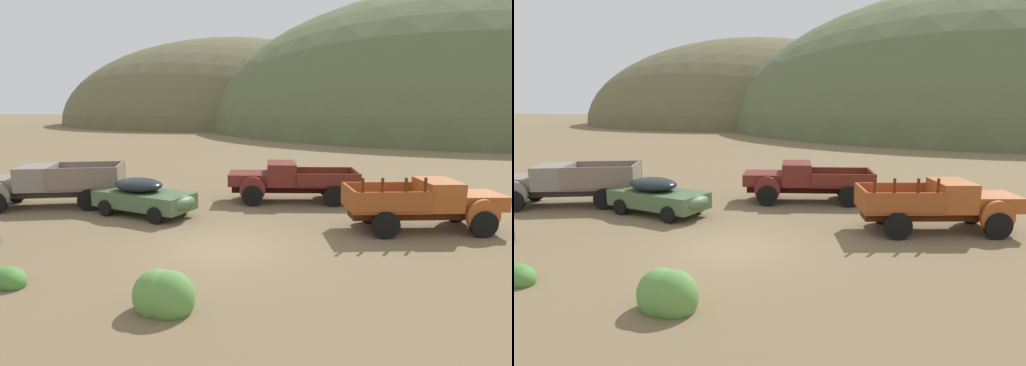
# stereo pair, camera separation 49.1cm
# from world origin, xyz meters

# --- Properties ---
(ground_plane) EXTENTS (300.00, 300.00, 0.00)m
(ground_plane) POSITION_xyz_m (0.00, 0.00, 0.00)
(ground_plane) COLOR brown
(hill_far_right) EXTENTS (76.33, 62.31, 37.39)m
(hill_far_right) POSITION_xyz_m (-20.70, 84.94, 0.00)
(hill_far_right) COLOR brown
(hill_far_right) RESTS_ON ground
(hill_far_left) EXTENTS (88.44, 79.11, 46.49)m
(hill_far_left) POSITION_xyz_m (24.14, 70.54, 0.00)
(hill_far_left) COLOR #56603D
(hill_far_left) RESTS_ON ground
(truck_primer_gray) EXTENTS (6.68, 4.10, 1.91)m
(truck_primer_gray) POSITION_xyz_m (-9.72, 4.22, 1.02)
(truck_primer_gray) COLOR #3D322D
(truck_primer_gray) RESTS_ON ground
(car_weathered_green) EXTENTS (4.84, 2.96, 1.57)m
(car_weathered_green) POSITION_xyz_m (-4.30, 3.60, 0.81)
(car_weathered_green) COLOR #47603D
(car_weathered_green) RESTS_ON ground
(truck_oxblood) EXTENTS (6.40, 3.27, 1.89)m
(truck_oxblood) POSITION_xyz_m (1.01, 7.42, 1.00)
(truck_oxblood) COLOR black
(truck_oxblood) RESTS_ON ground
(truck_oxide_orange) EXTENTS (6.00, 3.27, 2.16)m
(truck_oxide_orange) POSITION_xyz_m (7.19, 3.64, 0.99)
(truck_oxide_orange) COLOR #51220D
(truck_oxide_orange) RESTS_ON ground
(bush_front_left) EXTENTS (0.91, 0.87, 0.68)m
(bush_front_left) POSITION_xyz_m (-4.69, -3.82, 0.17)
(bush_front_left) COLOR #4C8438
(bush_front_left) RESTS_ON ground
(bush_near_barrel) EXTENTS (1.00, 0.97, 0.57)m
(bush_near_barrel) POSITION_xyz_m (-7.18, 6.60, 0.15)
(bush_near_barrel) COLOR #4C8438
(bush_near_barrel) RESTS_ON ground
(bush_front_right) EXTENTS (1.49, 1.09, 1.24)m
(bush_front_right) POSITION_xyz_m (-0.21, -4.37, 0.34)
(bush_front_right) COLOR #5B8E42
(bush_front_right) RESTS_ON ground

